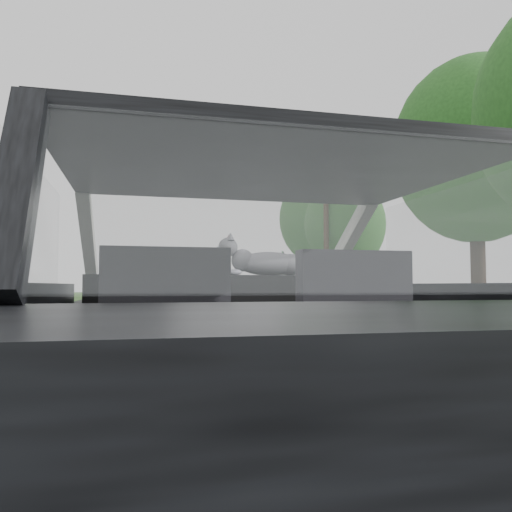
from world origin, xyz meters
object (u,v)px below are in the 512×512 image
cat (269,262)px  utility_pole (326,225)px  highway_sign (283,277)px  other_car (171,293)px  subject_car (244,330)px

cat → utility_pole: utility_pole is taller
highway_sign → utility_pole: bearing=-54.1°
cat → other_car: bearing=89.9°
subject_car → cat: (0.29, 0.59, 0.36)m
subject_car → cat: size_ratio=6.99×
highway_sign → utility_pole: size_ratio=0.36×
subject_car → utility_pole: bearing=67.3°
cat → utility_pole: bearing=69.0°
subject_car → cat: bearing=64.0°
other_car → highway_sign: bearing=61.0°
cat → highway_sign: highway_sign is taller
subject_car → other_car: 15.88m
cat → highway_sign: bearing=74.7°
highway_sign → other_car: bearing=-109.8°
subject_car → cat: subject_car is taller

